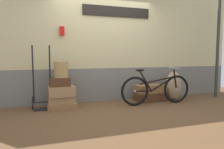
{
  "coord_description": "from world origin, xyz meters",
  "views": [
    {
      "loc": [
        -1.5,
        -4.22,
        1.14
      ],
      "look_at": [
        0.03,
        0.27,
        0.71
      ],
      "focal_mm": 33.57,
      "sensor_mm": 36.0,
      "label": 1
    }
  ],
  "objects_px": {
    "luggage_trolley": "(42,94)",
    "bicycle": "(156,89)",
    "suitcase_4": "(150,97)",
    "burlap_sack": "(174,86)",
    "suitcase_5": "(150,89)",
    "wicker_basket": "(61,70)",
    "suitcase_1": "(62,99)",
    "suitcase_3": "(60,82)",
    "suitcase_2": "(62,91)",
    "suitcase_0": "(62,106)"
  },
  "relations": [
    {
      "from": "suitcase_0",
      "to": "burlap_sack",
      "type": "height_order",
      "value": "burlap_sack"
    },
    {
      "from": "suitcase_0",
      "to": "burlap_sack",
      "type": "bearing_deg",
      "value": 0.86
    },
    {
      "from": "suitcase_5",
      "to": "wicker_basket",
      "type": "relative_size",
      "value": 2.09
    },
    {
      "from": "luggage_trolley",
      "to": "bicycle",
      "type": "distance_m",
      "value": 2.56
    },
    {
      "from": "suitcase_5",
      "to": "suitcase_0",
      "type": "bearing_deg",
      "value": -178.85
    },
    {
      "from": "suitcase_0",
      "to": "suitcase_3",
      "type": "xyz_separation_m",
      "value": [
        -0.03,
        0.0,
        0.52
      ]
    },
    {
      "from": "suitcase_4",
      "to": "burlap_sack",
      "type": "distance_m",
      "value": 0.69
    },
    {
      "from": "suitcase_1",
      "to": "suitcase_4",
      "type": "bearing_deg",
      "value": 0.04
    },
    {
      "from": "suitcase_4",
      "to": "bicycle",
      "type": "distance_m",
      "value": 0.45
    },
    {
      "from": "suitcase_5",
      "to": "luggage_trolley",
      "type": "bearing_deg",
      "value": 178.68
    },
    {
      "from": "suitcase_4",
      "to": "suitcase_5",
      "type": "height_order",
      "value": "suitcase_5"
    },
    {
      "from": "suitcase_5",
      "to": "burlap_sack",
      "type": "relative_size",
      "value": 0.99
    },
    {
      "from": "suitcase_5",
      "to": "suitcase_1",
      "type": "bearing_deg",
      "value": -179.92
    },
    {
      "from": "suitcase_3",
      "to": "luggage_trolley",
      "type": "xyz_separation_m",
      "value": [
        -0.37,
        0.1,
        -0.25
      ]
    },
    {
      "from": "suitcase_3",
      "to": "suitcase_5",
      "type": "xyz_separation_m",
      "value": [
        2.19,
        0.04,
        -0.27
      ]
    },
    {
      "from": "suitcase_3",
      "to": "suitcase_5",
      "type": "height_order",
      "value": "suitcase_3"
    },
    {
      "from": "burlap_sack",
      "to": "suitcase_4",
      "type": "bearing_deg",
      "value": 174.2
    },
    {
      "from": "suitcase_1",
      "to": "wicker_basket",
      "type": "bearing_deg",
      "value": -83.13
    },
    {
      "from": "luggage_trolley",
      "to": "bicycle",
      "type": "height_order",
      "value": "luggage_trolley"
    },
    {
      "from": "suitcase_5",
      "to": "wicker_basket",
      "type": "distance_m",
      "value": 2.23
    },
    {
      "from": "suitcase_1",
      "to": "bicycle",
      "type": "relative_size",
      "value": 0.32
    },
    {
      "from": "suitcase_4",
      "to": "burlap_sack",
      "type": "xyz_separation_m",
      "value": [
        0.64,
        -0.06,
        0.26
      ]
    },
    {
      "from": "suitcase_2",
      "to": "wicker_basket",
      "type": "bearing_deg",
      "value": 86.4
    },
    {
      "from": "suitcase_0",
      "to": "wicker_basket",
      "type": "relative_size",
      "value": 1.79
    },
    {
      "from": "suitcase_0",
      "to": "suitcase_4",
      "type": "height_order",
      "value": "suitcase_4"
    },
    {
      "from": "suitcase_0",
      "to": "bicycle",
      "type": "bearing_deg",
      "value": -7.54
    },
    {
      "from": "wicker_basket",
      "to": "bicycle",
      "type": "relative_size",
      "value": 0.2
    },
    {
      "from": "suitcase_2",
      "to": "suitcase_4",
      "type": "height_order",
      "value": "suitcase_2"
    },
    {
      "from": "suitcase_1",
      "to": "wicker_basket",
      "type": "distance_m",
      "value": 0.65
    },
    {
      "from": "wicker_basket",
      "to": "luggage_trolley",
      "type": "height_order",
      "value": "luggage_trolley"
    },
    {
      "from": "suitcase_3",
      "to": "luggage_trolley",
      "type": "height_order",
      "value": "luggage_trolley"
    },
    {
      "from": "suitcase_1",
      "to": "suitcase_3",
      "type": "relative_size",
      "value": 1.32
    },
    {
      "from": "wicker_basket",
      "to": "suitcase_1",
      "type": "bearing_deg",
      "value": 97.16
    },
    {
      "from": "suitcase_4",
      "to": "suitcase_5",
      "type": "relative_size",
      "value": 1.02
    },
    {
      "from": "suitcase_0",
      "to": "bicycle",
      "type": "relative_size",
      "value": 0.35
    },
    {
      "from": "suitcase_2",
      "to": "suitcase_0",
      "type": "bearing_deg",
      "value": -38.4
    },
    {
      "from": "wicker_basket",
      "to": "bicycle",
      "type": "height_order",
      "value": "wicker_basket"
    },
    {
      "from": "suitcase_3",
      "to": "suitcase_5",
      "type": "bearing_deg",
      "value": 4.16
    },
    {
      "from": "suitcase_0",
      "to": "suitcase_1",
      "type": "xyz_separation_m",
      "value": [
        -0.01,
        0.04,
        0.13
      ]
    },
    {
      "from": "suitcase_4",
      "to": "suitcase_5",
      "type": "xyz_separation_m",
      "value": [
        -0.02,
        -0.01,
        0.2
      ]
    },
    {
      "from": "suitcase_2",
      "to": "suitcase_5",
      "type": "distance_m",
      "value": 2.17
    },
    {
      "from": "suitcase_2",
      "to": "wicker_basket",
      "type": "relative_size",
      "value": 1.59
    },
    {
      "from": "suitcase_2",
      "to": "suitcase_4",
      "type": "relative_size",
      "value": 0.75
    },
    {
      "from": "suitcase_2",
      "to": "burlap_sack",
      "type": "distance_m",
      "value": 2.82
    },
    {
      "from": "suitcase_0",
      "to": "suitcase_3",
      "type": "bearing_deg",
      "value": 178.03
    },
    {
      "from": "suitcase_1",
      "to": "bicycle",
      "type": "bearing_deg",
      "value": -9.96
    },
    {
      "from": "suitcase_0",
      "to": "suitcase_5",
      "type": "distance_m",
      "value": 2.17
    },
    {
      "from": "suitcase_3",
      "to": "burlap_sack",
      "type": "relative_size",
      "value": 0.58
    },
    {
      "from": "suitcase_0",
      "to": "suitcase_4",
      "type": "bearing_deg",
      "value": 2.49
    },
    {
      "from": "suitcase_3",
      "to": "suitcase_5",
      "type": "distance_m",
      "value": 2.21
    }
  ]
}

